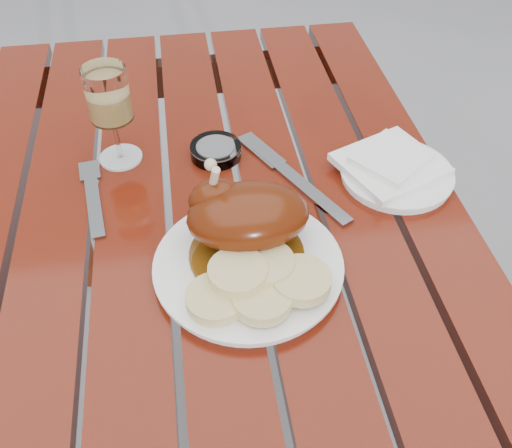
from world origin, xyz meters
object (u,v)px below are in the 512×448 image
(ashtray, at_px, (216,151))
(dinner_plate, at_px, (248,267))
(table, at_px, (218,348))
(side_plate, at_px, (396,174))
(wine_glass, at_px, (112,116))

(ashtray, bearing_deg, dinner_plate, -86.11)
(table, xyz_separation_m, side_plate, (0.32, 0.04, 0.38))
(ashtray, bearing_deg, table, -101.88)
(wine_glass, distance_m, ashtray, 0.18)
(dinner_plate, height_order, wine_glass, wine_glass)
(table, xyz_separation_m, ashtray, (0.03, 0.14, 0.39))
(table, distance_m, side_plate, 0.50)
(table, bearing_deg, wine_glass, 129.86)
(wine_glass, height_order, ashtray, wine_glass)
(dinner_plate, relative_size, ashtray, 3.02)
(table, xyz_separation_m, dinner_plate, (0.05, -0.12, 0.38))
(wine_glass, bearing_deg, ashtray, -6.10)
(wine_glass, xyz_separation_m, side_plate, (0.45, -0.12, -0.08))
(table, height_order, side_plate, side_plate)
(side_plate, bearing_deg, wine_glass, 164.92)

